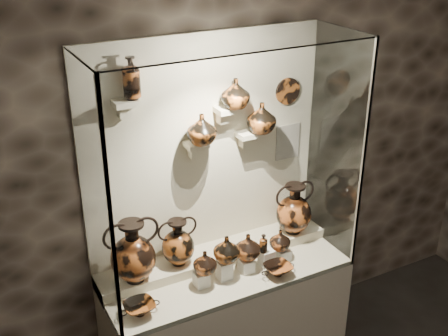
{
  "coord_description": "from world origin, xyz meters",
  "views": [
    {
      "loc": [
        -1.5,
        -0.6,
        3.08
      ],
      "look_at": [
        -0.02,
        2.19,
        1.61
      ],
      "focal_mm": 45.0,
      "sensor_mm": 36.0,
      "label": 1
    }
  ],
  "objects_px": {
    "jug_e": "(280,240)",
    "lekythos_tall": "(131,76)",
    "amphora_right": "(294,208)",
    "kylix_right": "(278,269)",
    "amphora_mid": "(178,242)",
    "ovoid_vase_a": "(202,129)",
    "jug_a": "(205,262)",
    "jug_b": "(226,249)",
    "jug_c": "(248,246)",
    "ovoid_vase_b": "(235,93)",
    "amphora_left": "(133,252)",
    "lekythos_small": "(263,242)",
    "kylix_left": "(139,308)",
    "ovoid_vase_c": "(261,118)"
  },
  "relations": [
    {
      "from": "lekythos_tall",
      "to": "ovoid_vase_c",
      "type": "xyz_separation_m",
      "value": [
        0.86,
        -0.04,
        -0.39
      ]
    },
    {
      "from": "kylix_left",
      "to": "ovoid_vase_b",
      "type": "height_order",
      "value": "ovoid_vase_b"
    },
    {
      "from": "amphora_right",
      "to": "ovoid_vase_c",
      "type": "distance_m",
      "value": 0.78
    },
    {
      "from": "kylix_left",
      "to": "ovoid_vase_a",
      "type": "xyz_separation_m",
      "value": [
        0.6,
        0.33,
        0.94
      ]
    },
    {
      "from": "jug_b",
      "to": "lekythos_tall",
      "type": "bearing_deg",
      "value": 168.85
    },
    {
      "from": "jug_c",
      "to": "lekythos_small",
      "type": "xyz_separation_m",
      "value": [
        0.11,
        -0.02,
        0.01
      ]
    },
    {
      "from": "jug_a",
      "to": "jug_b",
      "type": "bearing_deg",
      "value": 14.58
    },
    {
      "from": "jug_c",
      "to": "kylix_right",
      "type": "height_order",
      "value": "jug_c"
    },
    {
      "from": "amphora_left",
      "to": "ovoid_vase_b",
      "type": "relative_size",
      "value": 2.2
    },
    {
      "from": "kylix_left",
      "to": "amphora_mid",
      "type": "bearing_deg",
      "value": 22.71
    },
    {
      "from": "amphora_right",
      "to": "jug_b",
      "type": "xyz_separation_m",
      "value": [
        -0.66,
        -0.18,
        -0.04
      ]
    },
    {
      "from": "ovoid_vase_a",
      "to": "kylix_right",
      "type": "bearing_deg",
      "value": -36.36
    },
    {
      "from": "lekythos_tall",
      "to": "jug_b",
      "type": "bearing_deg",
      "value": -29.79
    },
    {
      "from": "jug_e",
      "to": "lekythos_tall",
      "type": "distance_m",
      "value": 1.54
    },
    {
      "from": "lekythos_small",
      "to": "ovoid_vase_a",
      "type": "relative_size",
      "value": 0.76
    },
    {
      "from": "jug_e",
      "to": "lekythos_tall",
      "type": "bearing_deg",
      "value": 175.26
    },
    {
      "from": "amphora_mid",
      "to": "kylix_left",
      "type": "height_order",
      "value": "amphora_mid"
    },
    {
      "from": "jug_a",
      "to": "jug_c",
      "type": "xyz_separation_m",
      "value": [
        0.34,
        0.03,
        0.0
      ]
    },
    {
      "from": "amphora_mid",
      "to": "ovoid_vase_b",
      "type": "height_order",
      "value": "ovoid_vase_b"
    },
    {
      "from": "amphora_left",
      "to": "jug_a",
      "type": "relative_size",
      "value": 2.64
    },
    {
      "from": "amphora_right",
      "to": "kylix_right",
      "type": "xyz_separation_m",
      "value": [
        -0.34,
        -0.32,
        -0.22
      ]
    },
    {
      "from": "amphora_right",
      "to": "jug_e",
      "type": "relative_size",
      "value": 2.51
    },
    {
      "from": "jug_b",
      "to": "lekythos_small",
      "type": "bearing_deg",
      "value": 17.72
    },
    {
      "from": "amphora_left",
      "to": "jug_e",
      "type": "xyz_separation_m",
      "value": [
        1.01,
        -0.15,
        -0.13
      ]
    },
    {
      "from": "jug_c",
      "to": "kylix_left",
      "type": "distance_m",
      "value": 0.83
    },
    {
      "from": "jug_e",
      "to": "kylix_right",
      "type": "relative_size",
      "value": 0.65
    },
    {
      "from": "jug_c",
      "to": "lekythos_tall",
      "type": "relative_size",
      "value": 0.66
    },
    {
      "from": "amphora_mid",
      "to": "amphora_right",
      "type": "height_order",
      "value": "amphora_right"
    },
    {
      "from": "kylix_right",
      "to": "ovoid_vase_b",
      "type": "distance_m",
      "value": 1.21
    },
    {
      "from": "kylix_left",
      "to": "kylix_right",
      "type": "distance_m",
      "value": 0.96
    },
    {
      "from": "jug_a",
      "to": "jug_e",
      "type": "distance_m",
      "value": 0.6
    },
    {
      "from": "jug_a",
      "to": "ovoid_vase_b",
      "type": "bearing_deg",
      "value": 45.26
    },
    {
      "from": "lekythos_small",
      "to": "amphora_mid",
      "type": "bearing_deg",
      "value": 153.13
    },
    {
      "from": "lekythos_small",
      "to": "ovoid_vase_c",
      "type": "bearing_deg",
      "value": 61.09
    },
    {
      "from": "jug_e",
      "to": "ovoid_vase_b",
      "type": "height_order",
      "value": "ovoid_vase_b"
    },
    {
      "from": "lekythos_small",
      "to": "ovoid_vase_b",
      "type": "relative_size",
      "value": 0.79
    },
    {
      "from": "jug_b",
      "to": "kylix_left",
      "type": "bearing_deg",
      "value": -152.61
    },
    {
      "from": "jug_b",
      "to": "jug_e",
      "type": "xyz_separation_m",
      "value": [
        0.43,
        0.01,
        -0.07
      ]
    },
    {
      "from": "amphora_left",
      "to": "jug_e",
      "type": "bearing_deg",
      "value": 6.34
    },
    {
      "from": "jug_b",
      "to": "kylix_right",
      "type": "relative_size",
      "value": 0.78
    },
    {
      "from": "amphora_left",
      "to": "jug_c",
      "type": "xyz_separation_m",
      "value": [
        0.75,
        -0.15,
        -0.1
      ]
    },
    {
      "from": "jug_e",
      "to": "jug_a",
      "type": "bearing_deg",
      "value": -165.25
    },
    {
      "from": "amphora_right",
      "to": "amphora_left",
      "type": "bearing_deg",
      "value": 179.05
    },
    {
      "from": "jug_b",
      "to": "jug_c",
      "type": "bearing_deg",
      "value": 24.78
    },
    {
      "from": "jug_b",
      "to": "ovoid_vase_b",
      "type": "xyz_separation_m",
      "value": [
        0.19,
        0.25,
        0.96
      ]
    },
    {
      "from": "kylix_left",
      "to": "jug_b",
      "type": "bearing_deg",
      "value": -6.68
    },
    {
      "from": "ovoid_vase_a",
      "to": "jug_e",
      "type": "bearing_deg",
      "value": -15.57
    },
    {
      "from": "amphora_left",
      "to": "jug_a",
      "type": "distance_m",
      "value": 0.46
    },
    {
      "from": "kylix_right",
      "to": "amphora_mid",
      "type": "bearing_deg",
      "value": 127.07
    },
    {
      "from": "amphora_right",
      "to": "jug_a",
      "type": "relative_size",
      "value": 2.4
    }
  ]
}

